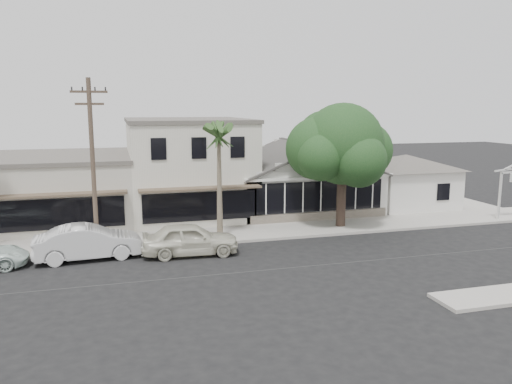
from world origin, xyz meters
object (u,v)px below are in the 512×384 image
object	(u,v)px
utility_pole	(93,162)
shade_tree	(340,146)
car_0	(190,239)
car_1	(89,242)

from	to	relation	value
utility_pole	shade_tree	size ratio (longest dim) A/B	1.15
car_0	shade_tree	world-z (taller)	shade_tree
car_0	utility_pole	bearing A→B (deg)	72.58
car_0	car_1	distance (m)	5.05
car_1	shade_tree	xyz separation A→B (m)	(14.92, 2.76, 4.28)
shade_tree	utility_pole	bearing A→B (deg)	-173.45
utility_pole	car_0	xyz separation A→B (m)	(4.64, -1.78, -3.95)
shade_tree	car_1	bearing A→B (deg)	-169.51
car_1	car_0	bearing A→B (deg)	-102.50
utility_pole	shade_tree	distance (m)	14.66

